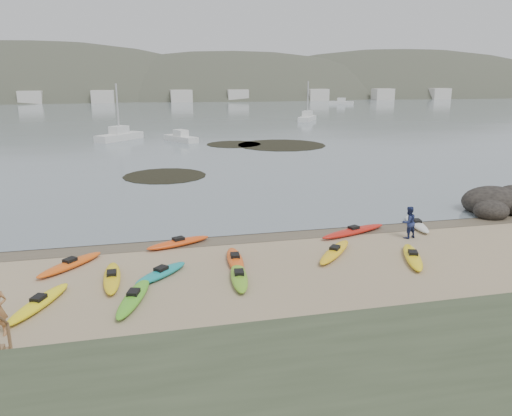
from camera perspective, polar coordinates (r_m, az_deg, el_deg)
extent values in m
plane|color=tan|center=(27.47, 0.00, -3.03)|extent=(600.00, 600.00, 0.00)
plane|color=brown|center=(27.20, 0.15, -3.21)|extent=(60.00, 60.00, 0.00)
plane|color=slate|center=(325.61, -12.56, 13.03)|extent=(1200.00, 1200.00, 0.00)
ellipsoid|color=#EE5B14|center=(24.25, -20.45, -6.05)|extent=(2.96, 3.18, 0.34)
ellipsoid|color=yellow|center=(20.76, -23.55, -9.93)|extent=(2.21, 3.67, 0.34)
ellipsoid|color=#E64A14|center=(25.91, -8.85, -3.94)|extent=(3.52, 1.96, 0.34)
ellipsoid|color=#F25615|center=(23.32, -2.41, -5.91)|extent=(0.94, 3.28, 0.34)
ellipsoid|color=#70B624|center=(21.39, -1.94, -7.89)|extent=(1.11, 3.37, 0.34)
ellipsoid|color=yellow|center=(24.60, 8.98, -4.97)|extent=(3.02, 3.39, 0.34)
ellipsoid|color=red|center=(27.98, 11.08, -2.61)|extent=(4.49, 2.23, 0.34)
ellipsoid|color=teal|center=(22.16, -10.77, -7.32)|extent=(2.66, 2.63, 0.34)
ellipsoid|color=silver|center=(30.19, 17.89, -1.77)|extent=(1.31, 3.42, 0.34)
ellipsoid|color=yellow|center=(24.77, 17.47, -5.36)|extent=(2.00, 3.68, 0.34)
ellipsoid|color=#55BA25|center=(20.09, -13.79, -9.89)|extent=(1.75, 3.79, 0.34)
ellipsoid|color=yellow|center=(22.16, -16.13, -7.66)|extent=(0.76, 3.60, 0.34)
imported|color=navy|center=(27.84, 17.04, -1.58)|extent=(0.97, 0.82, 1.74)
ellipsoid|color=black|center=(35.52, 25.25, 0.16)|extent=(3.91, 3.04, 1.96)
ellipsoid|color=black|center=(33.95, 25.24, -0.64)|extent=(2.17, 1.96, 1.30)
ellipsoid|color=black|center=(37.44, 27.23, 0.57)|extent=(2.39, 2.17, 1.74)
cylinder|color=black|center=(44.09, -10.38, 3.62)|extent=(7.16, 7.16, 0.04)
cylinder|color=black|center=(63.15, 2.92, 7.18)|extent=(11.05, 11.05, 0.04)
cylinder|color=black|center=(63.83, -2.55, 7.27)|extent=(6.93, 6.93, 0.04)
cube|color=silver|center=(70.44, -15.33, 7.87)|extent=(6.40, 6.80, 1.02)
cube|color=silver|center=(67.55, -8.58, 7.87)|extent=(4.25, 5.92, 0.82)
cube|color=silver|center=(98.46, 5.88, 10.16)|extent=(5.58, 7.30, 1.02)
cube|color=silver|center=(158.51, 9.72, 11.78)|extent=(7.55, 5.32, 1.04)
ellipsoid|color=#384235|center=(225.42, -23.33, 6.91)|extent=(220.00, 120.00, 80.00)
ellipsoid|color=#384235|center=(220.60, -2.53, 8.66)|extent=(200.00, 110.00, 68.00)
ellipsoid|color=#384235|center=(259.53, 16.02, 8.64)|extent=(230.00, 130.00, 76.00)
cube|color=beige|center=(174.32, -25.73, 11.31)|extent=(7.00, 5.00, 4.00)
cube|color=beige|center=(170.99, -17.71, 12.01)|extent=(7.00, 5.00, 4.00)
cube|color=beige|center=(170.99, -9.48, 12.50)|extent=(7.00, 5.00, 4.00)
cube|color=beige|center=(174.33, -1.40, 12.73)|extent=(7.00, 5.00, 4.00)
cube|color=beige|center=(180.82, 6.25, 12.73)|extent=(7.00, 5.00, 4.00)
cube|color=beige|center=(190.14, 13.26, 12.53)|extent=(7.00, 5.00, 4.00)
cube|color=beige|center=(201.89, 19.52, 12.20)|extent=(7.00, 5.00, 4.00)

